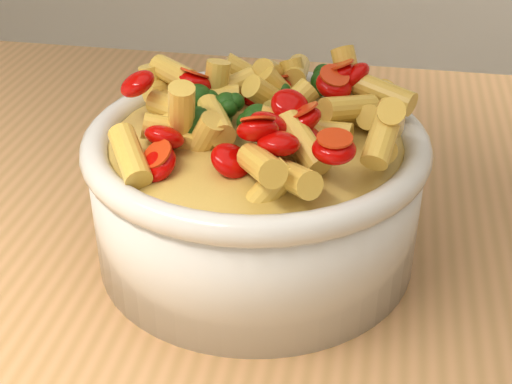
# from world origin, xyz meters

# --- Properties ---
(serving_bowl) EXTENTS (0.22, 0.22, 0.09)m
(serving_bowl) POSITION_xyz_m (-0.11, 0.04, 0.95)
(serving_bowl) COLOR silver
(serving_bowl) RESTS_ON table
(pasta_salad) EXTENTS (0.17, 0.17, 0.04)m
(pasta_salad) POSITION_xyz_m (-0.11, 0.04, 1.01)
(pasta_salad) COLOR #EBC54A
(pasta_salad) RESTS_ON serving_bowl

